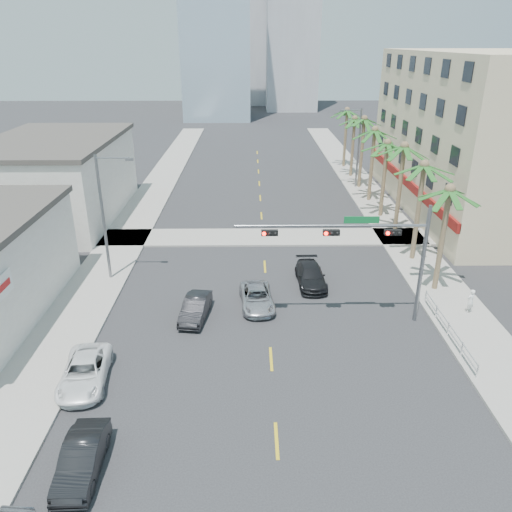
{
  "coord_description": "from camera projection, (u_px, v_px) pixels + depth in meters",
  "views": [
    {
      "loc": [
        -1.08,
        -18.54,
        15.86
      ],
      "look_at": [
        -0.75,
        9.97,
        3.5
      ],
      "focal_mm": 35.0,
      "sensor_mm": 36.0,
      "label": 1
    }
  ],
  "objects": [
    {
      "name": "building_right",
      "position": [
        489.0,
        135.0,
        48.11
      ],
      "size": [
        15.25,
        28.0,
        15.0
      ],
      "color": "beige",
      "rests_on": "ground"
    },
    {
      "name": "palm_tree_0",
      "position": [
        450.0,
        191.0,
        31.65
      ],
      "size": [
        4.8,
        4.8,
        7.8
      ],
      "color": "brown",
      "rests_on": "ground"
    },
    {
      "name": "palm_tree_3",
      "position": [
        387.0,
        144.0,
        45.96
      ],
      "size": [
        4.8,
        4.8,
        7.8
      ],
      "color": "brown",
      "rests_on": "ground"
    },
    {
      "name": "sidewalk_right",
      "position": [
        406.0,
        245.0,
        41.78
      ],
      "size": [
        4.0,
        120.0,
        0.15
      ],
      "primitive_type": "cube",
      "color": "gray",
      "rests_on": "ground"
    },
    {
      "name": "pedestrian",
      "position": [
        470.0,
        301.0,
        31.03
      ],
      "size": [
        0.69,
        0.61,
        1.58
      ],
      "primitive_type": "imported",
      "rotation": [
        0.0,
        0.0,
        3.64
      ],
      "color": "white",
      "rests_on": "sidewalk_right"
    },
    {
      "name": "streetlight_left",
      "position": [
        105.0,
        212.0,
        34.04
      ],
      "size": [
        2.55,
        0.25,
        9.0
      ],
      "color": "slate",
      "rests_on": "ground"
    },
    {
      "name": "car_parked_far",
      "position": [
        85.0,
        372.0,
        24.87
      ],
      "size": [
        2.63,
        4.88,
        1.3
      ],
      "primitive_type": "imported",
      "rotation": [
        0.0,
        0.0,
        0.1
      ],
      "color": "white",
      "rests_on": "ground"
    },
    {
      "name": "car_lane_left",
      "position": [
        195.0,
        308.0,
        30.81
      ],
      "size": [
        1.88,
        4.1,
        1.3
      ],
      "primitive_type": "imported",
      "rotation": [
        0.0,
        0.0,
        -0.13
      ],
      "color": "black",
      "rests_on": "ground"
    },
    {
      "name": "palm_tree_6",
      "position": [
        355.0,
        119.0,
        60.27
      ],
      "size": [
        4.8,
        4.8,
        7.8
      ],
      "color": "brown",
      "rests_on": "ground"
    },
    {
      "name": "guardrail",
      "position": [
        449.0,
        328.0,
        28.68
      ],
      "size": [
        0.08,
        8.08,
        1.0
      ],
      "color": "silver",
      "rests_on": "ground"
    },
    {
      "name": "palm_tree_2",
      "position": [
        404.0,
        147.0,
        40.91
      ],
      "size": [
        4.8,
        4.8,
        8.52
      ],
      "color": "brown",
      "rests_on": "ground"
    },
    {
      "name": "traffic_signal_mast",
      "position": [
        370.0,
        245.0,
        28.67
      ],
      "size": [
        11.12,
        0.54,
        7.2
      ],
      "color": "slate",
      "rests_on": "ground"
    },
    {
      "name": "palm_tree_7",
      "position": [
        347.0,
        111.0,
        64.9
      ],
      "size": [
        4.8,
        4.8,
        8.16
      ],
      "color": "brown",
      "rests_on": "ground"
    },
    {
      "name": "car_lane_right",
      "position": [
        311.0,
        276.0,
        35.01
      ],
      "size": [
        2.06,
        4.68,
        1.34
      ],
      "primitive_type": "imported",
      "rotation": [
        0.0,
        0.0,
        0.04
      ],
      "color": "black",
      "rests_on": "ground"
    },
    {
      "name": "building_left_far",
      "position": [
        57.0,
        181.0,
        47.38
      ],
      "size": [
        11.0,
        18.0,
        7.2
      ],
      "primitive_type": "cube",
      "color": "beige",
      "rests_on": "ground"
    },
    {
      "name": "car_parked_mid",
      "position": [
        82.0,
        458.0,
        19.7
      ],
      "size": [
        1.55,
        4.13,
        1.35
      ],
      "primitive_type": "imported",
      "rotation": [
        0.0,
        0.0,
        0.03
      ],
      "color": "black",
      "rests_on": "ground"
    },
    {
      "name": "ground",
      "position": [
        274.0,
        409.0,
        23.33
      ],
      "size": [
        260.0,
        260.0,
        0.0
      ],
      "primitive_type": "plane",
      "color": "#262628",
      "rests_on": "ground"
    },
    {
      "name": "streetlight_right",
      "position": [
        357.0,
        144.0,
        56.3
      ],
      "size": [
        2.55,
        0.25,
        9.0
      ],
      "color": "slate",
      "rests_on": "ground"
    },
    {
      "name": "sidewalk_left",
      "position": [
        120.0,
        246.0,
        41.52
      ],
      "size": [
        4.0,
        120.0,
        0.15
      ],
      "primitive_type": "cube",
      "color": "gray",
      "rests_on": "ground"
    },
    {
      "name": "tower_far_center",
      "position": [
        242.0,
        19.0,
        129.63
      ],
      "size": [
        16.0,
        16.0,
        42.0
      ],
      "primitive_type": "cube",
      "color": "#ADADB2",
      "rests_on": "ground"
    },
    {
      "name": "palm_tree_4",
      "position": [
        375.0,
        131.0,
        50.59
      ],
      "size": [
        4.8,
        4.8,
        8.16
      ],
      "color": "brown",
      "rests_on": "ground"
    },
    {
      "name": "palm_tree_5",
      "position": [
        364.0,
        120.0,
        55.22
      ],
      "size": [
        4.8,
        4.8,
        8.52
      ],
      "color": "brown",
      "rests_on": "ground"
    },
    {
      "name": "sidewalk_cross",
      "position": [
        263.0,
        237.0,
        43.48
      ],
      "size": [
        80.0,
        4.0,
        0.15
      ],
      "primitive_type": "cube",
      "color": "gray",
      "rests_on": "ground"
    },
    {
      "name": "palm_tree_1",
      "position": [
        424.0,
        166.0,
        36.28
      ],
      "size": [
        4.8,
        4.8,
        8.16
      ],
      "color": "brown",
      "rests_on": "ground"
    },
    {
      "name": "car_lane_center",
      "position": [
        257.0,
        298.0,
        32.14
      ],
      "size": [
        2.41,
        4.56,
        1.22
      ],
      "primitive_type": "imported",
      "rotation": [
        0.0,
        0.0,
        0.09
      ],
      "color": "#BCBBC0",
      "rests_on": "ground"
    }
  ]
}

